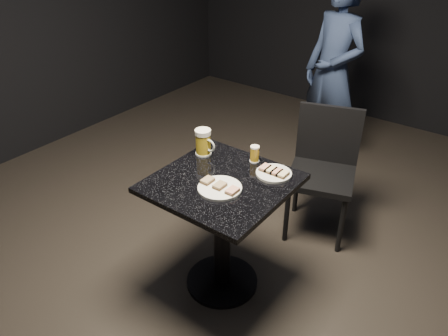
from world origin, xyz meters
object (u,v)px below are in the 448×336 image
at_px(beer_mug, 203,142).
at_px(table, 222,217).
at_px(beer_tumbler, 255,154).
at_px(chair, 324,165).
at_px(plate_large, 220,188).
at_px(plate_small, 274,173).
at_px(patron, 333,73).

bearing_deg(beer_mug, table, -32.95).
distance_m(beer_tumbler, chair, 0.70).
relative_size(plate_large, beer_mug, 1.46).
bearing_deg(plate_large, plate_small, 63.31).
height_order(patron, chair, patron).
bearing_deg(beer_tumbler, plate_large, -87.16).
distance_m(plate_small, patron, 1.69).
distance_m(patron, table, 1.90).
xyz_separation_m(table, beer_mug, (-0.26, 0.17, 0.32)).
relative_size(beer_mug, beer_tumbler, 1.61).
bearing_deg(plate_small, beer_tumbler, 160.63).
distance_m(patron, chair, 1.11).
distance_m(table, beer_mug, 0.45).
bearing_deg(beer_tumbler, beer_mug, -159.26).
height_order(beer_mug, chair, beer_mug).
distance_m(beer_mug, beer_tumbler, 0.31).
bearing_deg(chair, plate_small, -90.71).
xyz_separation_m(patron, chair, (0.42, -0.98, -0.30)).
xyz_separation_m(plate_large, beer_mug, (-0.31, 0.24, 0.07)).
height_order(plate_small, patron, patron).
xyz_separation_m(plate_large, patron, (-0.27, 1.94, 0.05)).
height_order(plate_large, beer_tumbler, beer_tumbler).
bearing_deg(chair, beer_tumbler, -105.92).
relative_size(table, beer_mug, 4.75).
bearing_deg(table, chair, 77.45).
relative_size(plate_large, plate_small, 1.17).
bearing_deg(table, plate_small, 49.50).
bearing_deg(plate_large, patron, 97.85).
height_order(plate_large, chair, chair).
relative_size(table, beer_tumbler, 7.65).
xyz_separation_m(plate_small, table, (-0.19, -0.22, -0.25)).
xyz_separation_m(plate_large, table, (-0.04, 0.07, -0.25)).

